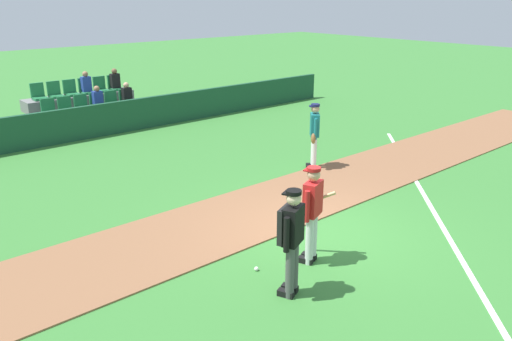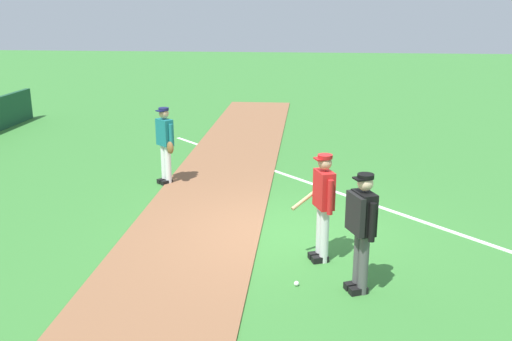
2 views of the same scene
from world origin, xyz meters
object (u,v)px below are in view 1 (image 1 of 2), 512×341
Objects in this scene: runner_teal_jersey at (314,134)px; baseball at (256,269)px; batter_red_jersey at (312,211)px; umpire_home_plate at (291,237)px.

baseball is at bearing -146.49° from runner_teal_jersey.
batter_red_jersey is 1.00× the size of umpire_home_plate.
runner_teal_jersey is (4.76, 4.00, -0.04)m from umpire_home_plate.
runner_teal_jersey reaches higher than baseball.
umpire_home_plate is at bearing -152.72° from batter_red_jersey.
runner_teal_jersey is at bearing 42.80° from batter_red_jersey.
runner_teal_jersey is (3.76, 3.48, -0.01)m from batter_red_jersey.
batter_red_jersey is 1.00× the size of runner_teal_jersey.
batter_red_jersey is at bearing 27.28° from umpire_home_plate.
umpire_home_plate reaches higher than baseball.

